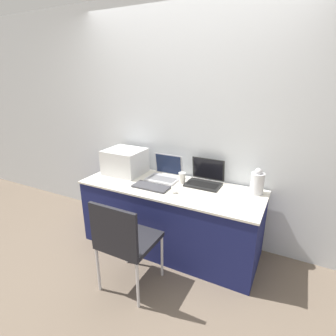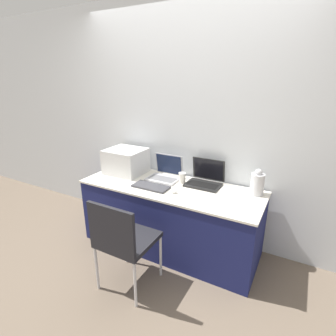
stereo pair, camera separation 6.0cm
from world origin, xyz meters
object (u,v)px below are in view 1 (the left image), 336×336
object	(u,v)px
laptop_left	(165,174)
chair	(124,238)
laptop_right	(205,179)
external_keyboard	(151,187)
mouse	(175,191)
coffee_cup	(182,178)
printer	(125,161)
metal_pitcher	(257,182)

from	to	relation	value
laptop_left	chair	size ratio (longest dim) A/B	0.39
laptop_right	external_keyboard	distance (m)	0.57
mouse	chair	distance (m)	0.67
external_keyboard	laptop_right	bearing A→B (deg)	37.45
coffee_cup	mouse	distance (m)	0.28
laptop_right	mouse	world-z (taller)	laptop_right
coffee_cup	laptop_right	bearing A→B (deg)	20.85
external_keyboard	coffee_cup	xyz separation A→B (m)	(0.23, 0.26, 0.05)
external_keyboard	chair	world-z (taller)	chair
laptop_right	external_keyboard	world-z (taller)	laptop_right
laptop_left	chair	bearing A→B (deg)	-84.11
printer	coffee_cup	bearing A→B (deg)	2.08
metal_pitcher	coffee_cup	bearing A→B (deg)	-173.64
printer	external_keyboard	world-z (taller)	printer
coffee_cup	metal_pitcher	world-z (taller)	metal_pitcher
laptop_left	external_keyboard	bearing A→B (deg)	-90.86
chair	metal_pitcher	bearing A→B (deg)	47.30
printer	chair	world-z (taller)	printer
printer	laptop_left	bearing A→B (deg)	6.61
mouse	chair	xyz separation A→B (m)	(-0.17, -0.60, -0.22)
mouse	laptop_right	bearing A→B (deg)	62.78
chair	printer	bearing A→B (deg)	124.75
mouse	laptop_left	bearing A→B (deg)	131.50
chair	laptop_right	bearing A→B (deg)	69.62
laptop_left	metal_pitcher	xyz separation A→B (m)	(0.97, 0.05, 0.06)
laptop_left	printer	bearing A→B (deg)	-173.39
laptop_left	chair	world-z (taller)	laptop_left
laptop_right	mouse	xyz separation A→B (m)	(-0.18, -0.36, -0.04)
printer	laptop_right	xyz separation A→B (m)	(0.94, 0.11, -0.10)
external_keyboard	mouse	world-z (taller)	mouse
printer	mouse	size ratio (longest dim) A/B	6.38
laptop_right	external_keyboard	bearing A→B (deg)	-142.55
laptop_left	external_keyboard	xyz separation A→B (m)	(-0.00, -0.29, -0.05)
laptop_left	external_keyboard	world-z (taller)	laptop_left
printer	external_keyboard	xyz separation A→B (m)	(0.49, -0.24, -0.14)
printer	chair	bearing A→B (deg)	-55.25
printer	metal_pitcher	distance (m)	1.47
printer	mouse	bearing A→B (deg)	-17.77
coffee_cup	printer	bearing A→B (deg)	-177.92
coffee_cup	metal_pitcher	bearing A→B (deg)	6.36
external_keyboard	metal_pitcher	world-z (taller)	metal_pitcher
printer	external_keyboard	bearing A→B (deg)	-25.67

